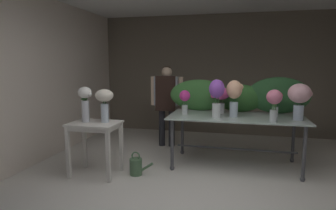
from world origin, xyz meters
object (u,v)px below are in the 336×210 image
at_px(side_table_white, 95,130).
at_px(vase_rosy_carnations, 274,101).
at_px(display_table_glass, 236,123).
at_px(vase_blush_lilies, 300,97).
at_px(vase_cream_lisianthus_tall, 104,101).
at_px(vase_fuchsia_anemones, 221,96).
at_px(vase_peach_ranunculus, 234,94).
at_px(vase_white_roses_tall, 85,102).
at_px(florist, 167,97).
at_px(vase_magenta_roses, 185,100).
at_px(vase_violet_tulips, 217,95).
at_px(vase_crimson_snapdragons, 275,100).
at_px(watering_can, 136,166).

relative_size(side_table_white, vase_rosy_carnations, 1.72).
bearing_deg(side_table_white, display_table_glass, 23.27).
xyz_separation_m(side_table_white, vase_blush_lilies, (2.82, 0.70, 0.48)).
relative_size(display_table_glass, vase_cream_lisianthus_tall, 4.32).
bearing_deg(vase_cream_lisianthus_tall, vase_fuchsia_anemones, 32.60).
distance_m(vase_peach_ranunculus, vase_white_roses_tall, 2.18).
relative_size(side_table_white, vase_peach_ranunculus, 1.40).
bearing_deg(florist, vase_magenta_roses, -60.13).
xyz_separation_m(vase_violet_tulips, vase_white_roses_tall, (-1.80, -0.59, -0.08)).
bearing_deg(display_table_glass, vase_violet_tulips, -139.11).
distance_m(vase_crimson_snapdragons, vase_magenta_roses, 1.37).
relative_size(display_table_glass, side_table_white, 2.64).
relative_size(vase_blush_lilies, watering_can, 1.48).
height_order(vase_blush_lilies, vase_rosy_carnations, vase_blush_lilies).
bearing_deg(vase_rosy_carnations, vase_violet_tulips, 170.53).
xyz_separation_m(vase_white_roses_tall, watering_can, (0.71, 0.12, -0.94)).
relative_size(vase_magenta_roses, watering_can, 1.09).
height_order(side_table_white, vase_rosy_carnations, vase_rosy_carnations).
relative_size(vase_rosy_carnations, watering_can, 1.28).
xyz_separation_m(side_table_white, watering_can, (0.57, 0.12, -0.53)).
xyz_separation_m(side_table_white, vase_rosy_carnations, (2.45, 0.46, 0.44)).
bearing_deg(vase_blush_lilies, vase_magenta_roses, 176.99).
bearing_deg(vase_white_roses_tall, vase_peach_ranunculus, 19.78).
bearing_deg(vase_violet_tulips, vase_white_roses_tall, -161.81).
height_order(vase_white_roses_tall, watering_can, vase_white_roses_tall).
height_order(vase_peach_ranunculus, vase_cream_lisianthus_tall, vase_peach_ranunculus).
distance_m(vase_blush_lilies, vase_violet_tulips, 1.15).
xyz_separation_m(vase_magenta_roses, vase_cream_lisianthus_tall, (-1.02, -0.73, 0.05)).
bearing_deg(vase_rosy_carnations, watering_can, -169.78).
bearing_deg(vase_cream_lisianthus_tall, display_table_glass, 23.39).
bearing_deg(vase_fuchsia_anemones, vase_violet_tulips, -94.01).
bearing_deg(vase_peach_ranunculus, vase_cream_lisianthus_tall, -159.00).
bearing_deg(side_table_white, vase_crimson_snapdragons, 19.05).
xyz_separation_m(vase_peach_ranunculus, vase_fuchsia_anemones, (-0.22, 0.32, -0.06)).
height_order(florist, vase_white_roses_tall, florist).
height_order(display_table_glass, vase_blush_lilies, vase_blush_lilies).
relative_size(florist, vase_crimson_snapdragons, 3.92).
distance_m(side_table_white, vase_white_roses_tall, 0.43).
bearing_deg(display_table_glass, vase_blush_lilies, -9.37).
relative_size(vase_peach_ranunculus, vase_fuchsia_anemones, 1.30).
height_order(vase_crimson_snapdragons, vase_blush_lilies, vase_blush_lilies).
xyz_separation_m(vase_blush_lilies, vase_peach_ranunculus, (-0.90, 0.04, 0.01)).
relative_size(vase_fuchsia_anemones, watering_can, 1.20).
bearing_deg(vase_peach_ranunculus, vase_rosy_carnations, -27.27).
bearing_deg(vase_white_roses_tall, vase_magenta_roses, 31.27).
bearing_deg(vase_blush_lilies, vase_white_roses_tall, -166.70).
bearing_deg(vase_white_roses_tall, display_table_glass, 21.91).
distance_m(vase_magenta_roses, vase_violet_tulips, 0.56).
height_order(vase_crimson_snapdragons, vase_cream_lisianthus_tall, vase_cream_lisianthus_tall).
xyz_separation_m(vase_crimson_snapdragons, watering_can, (-1.95, -0.75, -0.94)).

